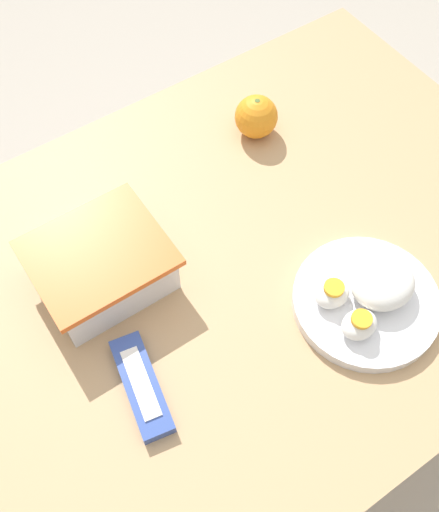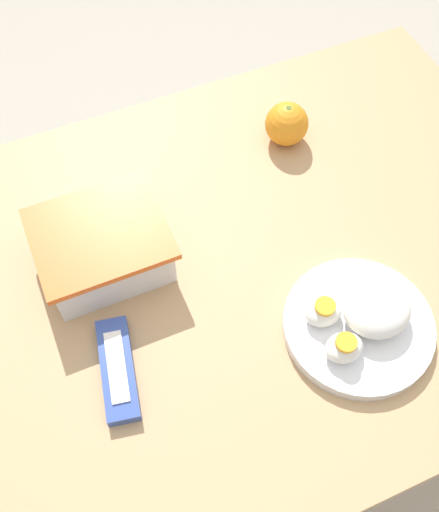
% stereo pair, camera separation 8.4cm
% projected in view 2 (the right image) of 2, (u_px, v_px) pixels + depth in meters
% --- Properties ---
extents(ground_plane, '(10.00, 10.00, 0.00)m').
position_uv_depth(ground_plane, '(241.00, 408.00, 1.49)').
color(ground_plane, '#B2A899').
extents(table, '(0.97, 0.73, 0.72)m').
position_uv_depth(table, '(252.00, 290.00, 0.97)').
color(table, tan).
rests_on(table, ground_plane).
extents(food_container, '(0.18, 0.16, 0.08)m').
position_uv_depth(food_container, '(103.00, 249.00, 0.85)').
color(food_container, white).
rests_on(food_container, table).
extents(orange_fruit, '(0.07, 0.07, 0.07)m').
position_uv_depth(orange_fruit, '(287.00, 124.00, 0.97)').
color(orange_fruit, orange).
rests_on(orange_fruit, table).
extents(rice_plate, '(0.20, 0.20, 0.06)m').
position_uv_depth(rice_plate, '(360.00, 322.00, 0.80)').
color(rice_plate, white).
rests_on(rice_plate, table).
extents(candy_bar, '(0.07, 0.15, 0.02)m').
position_uv_depth(candy_bar, '(118.00, 369.00, 0.78)').
color(candy_bar, '#334C9E').
rests_on(candy_bar, table).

